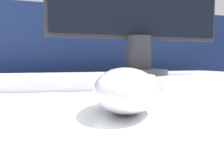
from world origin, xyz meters
name	(u,v)px	position (x,y,z in m)	size (l,w,h in m)	color
partition_panel	(51,117)	(0.00, 0.73, 0.53)	(5.00, 0.03, 1.07)	navy
computer_mouse_near	(125,89)	(-0.05, -0.31, 0.77)	(0.10, 0.14, 0.04)	white
keyboard	(37,82)	(-0.11, -0.08, 0.76)	(0.43, 0.17, 0.02)	silver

